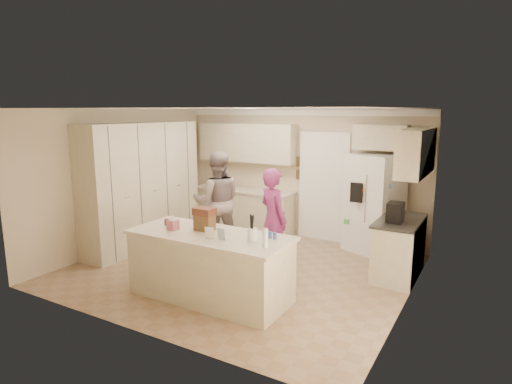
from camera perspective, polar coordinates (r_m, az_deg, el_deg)
The scene contains 41 objects.
floor at distance 7.14m, azimuth -2.13°, elevation -10.37°, with size 5.20×4.60×0.02m, color #8F755A.
ceiling at distance 6.66m, azimuth -2.29°, elevation 11.16°, with size 5.20×4.60×0.02m, color white.
wall_back at distance 8.79m, azimuth 5.82°, elevation 2.47°, with size 5.20×0.02×2.60m, color beige.
wall_front at distance 5.02m, azimuth -16.38°, elevation -4.30°, with size 5.20×0.02×2.60m, color beige.
wall_left at distance 8.44m, azimuth -17.41°, elevation 1.67°, with size 0.02×4.60×2.60m, color beige.
wall_right at distance 5.85m, azimuth 20.02°, elevation -2.39°, with size 0.02×4.60×2.60m, color beige.
crown_back at distance 8.65m, azimuth 5.84°, elevation 10.51°, with size 5.20×0.08×0.12m, color white.
pantry_bank at distance 8.37m, azimuth -14.92°, elevation 0.87°, with size 0.60×2.60×2.35m, color beige.
back_base_cab at distance 9.21m, azimuth -1.63°, elevation -2.54°, with size 2.20×0.60×0.88m, color beige.
back_countertop at distance 9.11m, azimuth -1.68°, elevation 0.26°, with size 2.24×0.63×0.04m, color beige.
back_upper_cab at distance 9.09m, azimuth -1.26°, elevation 6.60°, with size 2.20×0.35×0.80m, color beige.
doorway_opening at distance 8.60m, azimuth 9.05°, elevation 0.51°, with size 0.90×0.06×2.10m, color black.
doorway_casing at distance 8.57m, azimuth 8.96°, elevation 0.47°, with size 1.02×0.03×2.22m, color white.
wall_frame_upper at distance 8.72m, azimuth 5.86°, elevation 4.05°, with size 0.15×0.02×0.20m, color brown.
wall_frame_lower at distance 8.75m, azimuth 5.83°, elevation 2.30°, with size 0.15×0.02×0.20m, color brown.
refrigerator at distance 8.05m, azimuth 15.42°, elevation -1.54°, with size 0.90×0.70×1.80m, color white.
fridge_seam at distance 7.72m, azimuth 14.75°, elevation -2.04°, with size 0.01×0.02×1.78m, color gray.
fridge_dispenser at distance 7.71m, azimuth 13.24°, elevation -0.07°, with size 0.22×0.03×0.35m, color black.
fridge_handle_l at distance 7.68m, azimuth 14.41°, elevation -0.93°, with size 0.02×0.02×0.85m, color silver.
fridge_handle_r at distance 7.66m, azimuth 15.13°, elevation -1.01°, with size 0.02×0.02×0.85m, color silver.
over_fridge_cab at distance 8.00m, azimuth 16.30°, elevation 7.03°, with size 0.95×0.35×0.45m, color beige.
right_base_cab at distance 7.08m, azimuth 18.52°, elevation -7.27°, with size 0.60×1.20×0.88m, color beige.
right_countertop at distance 6.96m, azimuth 18.67°, elevation -3.65°, with size 0.63×1.24×0.04m, color #2D2B28.
right_upper_cab at distance 6.95m, azimuth 20.62°, elevation 5.01°, with size 0.35×1.50×0.70m, color beige.
coffee_maker at distance 6.73m, azimuth 18.08°, elevation -2.60°, with size 0.22×0.28×0.30m, color black.
island_base at distance 6.02m, azimuth -6.15°, elevation -9.96°, with size 2.20×0.90×0.88m, color beige.
island_top at distance 5.88m, azimuth -6.24°, elevation -5.76°, with size 2.28×0.96×0.05m, color beige.
utensil_crock at distance 5.55m, azimuth -0.49°, elevation -5.64°, with size 0.13×0.13×0.15m, color white.
tissue_box at distance 6.11m, azimuth -11.00°, elevation -4.33°, with size 0.13×0.13×0.14m, color #BF5F77.
tissue_plume at distance 6.08m, azimuth -11.04°, elevation -3.33°, with size 0.08×0.08×0.08m, color white.
dollhouse_body at distance 6.00m, azimuth -6.87°, elevation -4.08°, with size 0.26×0.18×0.22m, color brown.
dollhouse_roof at distance 5.97m, azimuth -6.90°, elevation -2.59°, with size 0.28×0.20×0.10m, color #592D1E.
jam_jar at distance 6.38m, azimuth -11.82°, elevation -3.93°, with size 0.07×0.07×0.09m, color #59263F.
greeting_card_a at distance 5.61m, azimuth -6.23°, elevation -5.46°, with size 0.12×0.01×0.16m, color white.
greeting_card_b at distance 5.56m, azimuth -4.67°, elevation -5.57°, with size 0.12×0.01×0.16m, color silver.
water_bottle at distance 5.22m, azimuth 1.25°, elevation -6.17°, with size 0.07×0.07×0.24m, color silver.
shaker_salt at distance 5.62m, azimuth 1.89°, elevation -5.75°, with size 0.05×0.05×0.09m, color #374EA0.
shaker_pepper at distance 5.59m, azimuth 2.53°, elevation -5.85°, with size 0.05×0.05×0.09m, color #374EA0.
teen_boy at distance 7.88m, azimuth -5.18°, elevation -1.27°, with size 0.90×0.70×1.85m, color gray.
teen_girl at distance 6.94m, azimuth 2.30°, elevation -3.66°, with size 0.61×0.40×1.67m, color #9D347D.
fridge_magnets at distance 7.71m, azimuth 14.73°, elevation -2.05°, with size 0.76×0.02×1.44m, color tan, non-canonical shape.
Camera 1 is at (3.54, -5.64, 2.58)m, focal length 30.00 mm.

